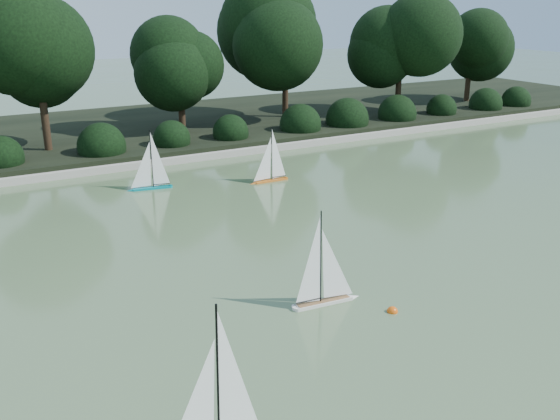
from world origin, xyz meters
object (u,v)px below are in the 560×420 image
Objects in this scene: sailboat_white_b at (329,288)px; race_buoy at (392,312)px; sailboat_teal at (148,180)px; sailboat_orange at (268,173)px.

sailboat_white_b is 9.58× the size of race_buoy.
sailboat_white_b is 1.03× the size of sailboat_teal.
sailboat_orange is 9.02× the size of race_buoy.
sailboat_teal is at bearing 98.41° from race_buoy.
sailboat_orange is 6.77m from race_buoy.
sailboat_white_b is 0.94m from race_buoy.
sailboat_orange is at bearing 69.54° from sailboat_white_b.
sailboat_orange is 0.97× the size of sailboat_teal.
sailboat_teal is at bearing 163.22° from sailboat_orange.
sailboat_teal reaches higher than race_buoy.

